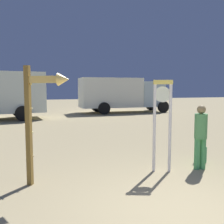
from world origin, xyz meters
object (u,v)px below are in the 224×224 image
at_px(box_truck_far, 121,93).
at_px(backpack, 200,155).
at_px(arrow_sign, 41,106).
at_px(standing_clock, 162,117).
at_px(person_near_clock, 201,134).

bearing_deg(box_truck_far, backpack, -100.62).
bearing_deg(arrow_sign, backpack, 6.13).
height_order(backpack, box_truck_far, box_truck_far).
distance_m(standing_clock, box_truck_far, 14.50).
bearing_deg(person_near_clock, arrow_sign, 179.39).
distance_m(arrow_sign, person_near_clock, 3.76).
xyz_separation_m(standing_clock, box_truck_far, (3.89, 13.97, 0.22)).
xyz_separation_m(standing_clock, arrow_sign, (-2.72, -0.10, 0.31)).
bearing_deg(person_near_clock, backpack, 52.04).
xyz_separation_m(standing_clock, backpack, (1.34, 0.34, -1.10)).
xyz_separation_m(person_near_clock, backpack, (0.37, 0.48, -0.67)).
height_order(arrow_sign, box_truck_far, box_truck_far).
height_order(arrow_sign, backpack, arrow_sign).
height_order(arrow_sign, person_near_clock, arrow_sign).
xyz_separation_m(arrow_sign, person_near_clock, (3.69, -0.04, -0.74)).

